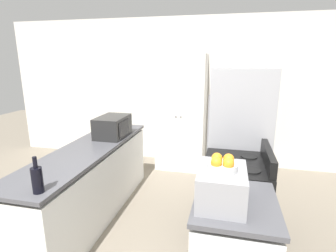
# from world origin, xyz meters

# --- Properties ---
(wall_back) EXTENTS (7.00, 0.06, 2.60)m
(wall_back) POSITION_xyz_m (0.00, 3.39, 1.30)
(wall_back) COLOR silver
(wall_back) RESTS_ON ground_plane
(counter_left) EXTENTS (0.60, 2.35, 0.88)m
(counter_left) POSITION_xyz_m (-0.83, 1.28, 0.43)
(counter_left) COLOR silver
(counter_left) RESTS_ON ground_plane
(pantry_cabinet) EXTENTS (0.82, 0.59, 1.97)m
(pantry_cabinet) POSITION_xyz_m (-0.05, 3.06, 0.99)
(pantry_cabinet) COLOR white
(pantry_cabinet) RESTS_ON ground_plane
(stove) EXTENTS (0.66, 0.76, 1.04)m
(stove) POSITION_xyz_m (0.85, 1.22, 0.45)
(stove) COLOR black
(stove) RESTS_ON ground_plane
(refrigerator) EXTENTS (0.75, 0.72, 1.79)m
(refrigerator) POSITION_xyz_m (0.89, 2.00, 0.89)
(refrigerator) COLOR #A3A3A8
(refrigerator) RESTS_ON ground_plane
(microwave) EXTENTS (0.35, 0.51, 0.27)m
(microwave) POSITION_xyz_m (-0.73, 1.77, 1.02)
(microwave) COLOR black
(microwave) RESTS_ON counter_left
(wine_bottle) EXTENTS (0.08, 0.08, 0.29)m
(wine_bottle) POSITION_xyz_m (-0.65, 0.24, 0.99)
(wine_bottle) COLOR black
(wine_bottle) RESTS_ON counter_left
(toaster_oven) EXTENTS (0.34, 0.45, 0.25)m
(toaster_oven) POSITION_xyz_m (0.73, 0.42, 1.01)
(toaster_oven) COLOR #939399
(toaster_oven) RESTS_ON counter_right
(fruit_bowl) EXTENTS (0.21, 0.21, 0.11)m
(fruit_bowl) POSITION_xyz_m (0.72, 0.40, 1.18)
(fruit_bowl) COLOR silver
(fruit_bowl) RESTS_ON toaster_oven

